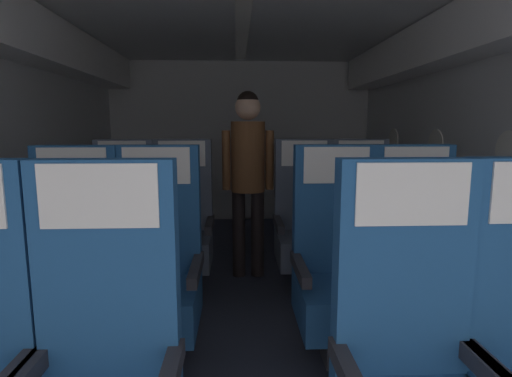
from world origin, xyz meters
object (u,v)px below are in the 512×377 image
Objects in this scene: seat_b_right_aisle at (417,271)px; seat_c_left_window at (123,230)px; seat_b_right_window at (337,272)px; seat_c_left_aisle at (183,229)px; flight_attendant at (248,165)px; seat_b_left_aisle at (157,274)px; seat_c_right_window at (305,227)px; seat_c_right_aisle at (362,227)px; seat_b_left_window at (73,277)px.

seat_c_left_window is at bearing 152.48° from seat_b_right_aisle.
seat_b_right_window is 1.39m from seat_c_left_aisle.
flight_attendant reaches higher than seat_c_left_aisle.
seat_b_left_aisle is 0.98m from seat_c_left_aisle.
flight_attendant is (-0.44, 0.26, 0.47)m from seat_c_right_window.
seat_c_right_aisle is (1.42, 0.97, 0.00)m from seat_b_left_aisle.
seat_b_right_aisle is 1.00× the size of seat_b_right_window.
seat_b_left_aisle is at bearing 2.06° from seat_b_left_window.
seat_c_right_window is (1.41, 0.02, 0.00)m from seat_c_left_window.
seat_c_left_aisle is 1.00× the size of seat_c_right_window.
flight_attendant reaches higher than seat_c_right_window.
seat_c_left_window is (-1.87, 0.98, 0.00)m from seat_b_right_aisle.
seat_c_left_window and seat_c_right_aisle have the same top height.
seat_b_left_aisle is 1.43m from seat_b_right_aisle.
seat_c_left_window is 0.75× the size of flight_attendant.
seat_b_left_aisle and seat_b_right_window have the same top height.
seat_b_right_aisle is at bearing -27.52° from seat_c_left_window.
seat_b_right_aisle is 1.62m from flight_attendant.
seat_b_left_window is 1.00× the size of seat_c_left_window.
seat_c_left_aisle is at bearing 89.53° from seat_b_left_aisle.
seat_b_left_window is 1.00× the size of seat_b_left_aisle.
seat_b_right_window and seat_c_left_aisle have the same top height.
seat_b_left_window is at bearing -179.96° from seat_b_right_window.
seat_b_left_window is 1.00× the size of seat_b_right_window.
seat_c_left_window is at bearing 33.79° from flight_attendant.
seat_c_left_window is at bearing -179.66° from seat_c_right_aisle.
seat_c_left_aisle is (-0.97, 0.99, 0.00)m from seat_b_right_window.
seat_c_left_aisle is at bearing 179.67° from seat_c_right_aisle.
seat_b_right_window is 1.73m from seat_c_left_window.
flight_attendant is at bearing 66.97° from seat_b_left_aisle.
seat_b_left_window is at bearing -152.07° from seat_c_right_aisle.
flight_attendant is at bearing 163.13° from seat_c_right_aisle.
seat_b_left_aisle is 0.75× the size of flight_attendant.
seat_b_right_aisle is 0.75× the size of flight_attendant.
seat_c_left_window is at bearing 90.26° from seat_b_left_window.
seat_c_right_window is 0.75× the size of flight_attendant.
seat_b_right_window is 1.00× the size of seat_c_right_window.
seat_b_left_window is at bearing 70.03° from flight_attendant.
seat_b_left_window is 1.00× the size of seat_c_right_window.
seat_b_left_aisle is 1.00× the size of seat_b_right_aisle.
seat_b_left_window is 1.00× the size of seat_b_right_aisle.
seat_c_left_window is 1.12m from flight_attendant.
seat_b_right_aisle and seat_c_right_window have the same top height.
seat_b_left_window is 1.09m from seat_c_left_aisle.
seat_b_right_aisle is 1.00× the size of seat_c_right_aisle.
seat_c_right_window is at bearing 45.25° from seat_b_left_aisle.
flight_attendant reaches higher than seat_b_left_window.
seat_b_left_window is at bearing -114.27° from seat_c_left_aisle.
seat_b_left_window and seat_b_right_window have the same top height.
seat_b_left_aisle is at bearing -134.75° from seat_c_right_window.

